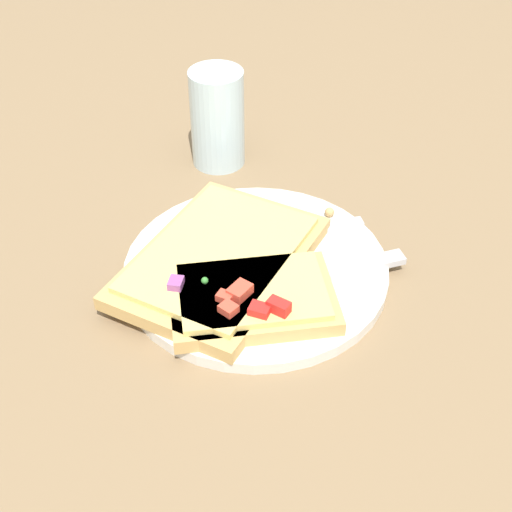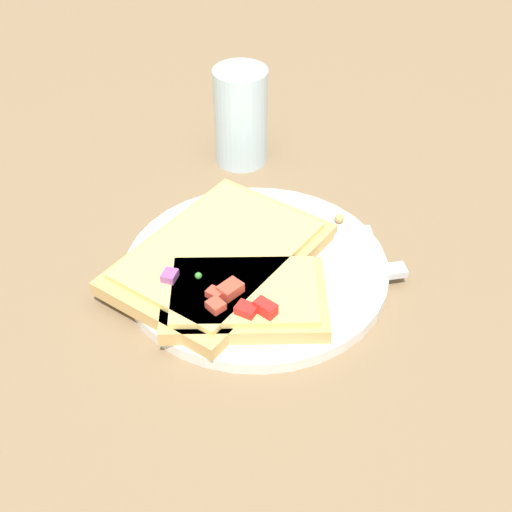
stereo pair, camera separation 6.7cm
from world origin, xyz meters
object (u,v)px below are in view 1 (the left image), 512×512
at_px(fork, 256,238).
at_px(knife, 318,275).
at_px(drinking_glass, 217,118).
at_px(pizza_slice_main, 219,260).
at_px(pizza_slice_corner, 253,298).
at_px(plate, 256,269).

xyz_separation_m(fork, knife, (-0.07, -0.03, 0.00)).
bearing_deg(knife, drinking_glass, -83.25).
bearing_deg(knife, pizza_slice_main, -27.16).
xyz_separation_m(pizza_slice_main, pizza_slice_corner, (-0.06, -0.01, 0.00)).
relative_size(fork, knife, 0.96).
bearing_deg(fork, pizza_slice_main, 36.04).
height_order(plate, knife, knife).
xyz_separation_m(plate, knife, (-0.04, -0.05, 0.01)).
xyz_separation_m(pizza_slice_main, drinking_glass, (0.19, -0.07, 0.03)).
height_order(fork, drinking_glass, drinking_glass).
xyz_separation_m(plate, fork, (0.03, -0.01, 0.01)).
relative_size(plate, pizza_slice_corner, 1.54).
bearing_deg(plate, fork, -21.62).
relative_size(plate, pizza_slice_main, 1.03).
relative_size(pizza_slice_corner, drinking_glass, 1.45).
xyz_separation_m(fork, drinking_glass, (0.17, -0.02, 0.04)).
relative_size(plate, knife, 1.21).
height_order(fork, pizza_slice_main, pizza_slice_main).
relative_size(fork, pizza_slice_main, 0.82).
bearing_deg(plate, pizza_slice_corner, 155.49).
bearing_deg(drinking_glass, plate, 170.80).
xyz_separation_m(plate, pizza_slice_corner, (-0.05, 0.02, 0.02)).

